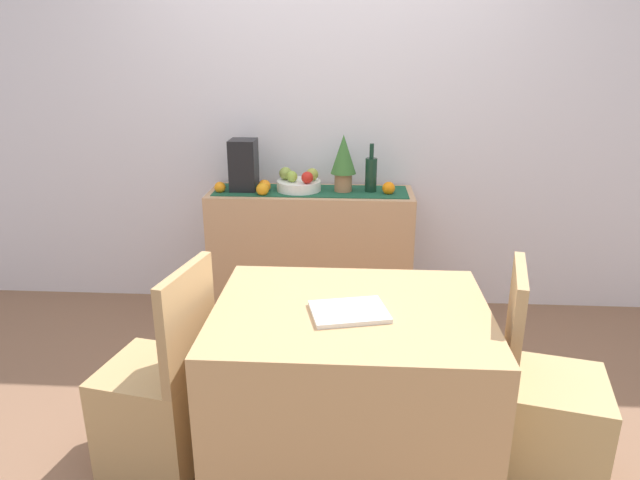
{
  "coord_description": "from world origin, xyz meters",
  "views": [
    {
      "loc": [
        0.17,
        -2.48,
        1.69
      ],
      "look_at": [
        -0.0,
        0.36,
        0.71
      ],
      "focal_mm": 31.53,
      "sensor_mm": 36.0,
      "label": 1
    }
  ],
  "objects_px": {
    "wine_bottle": "(371,174)",
    "chair_near_window": "(160,405)",
    "potted_plant": "(343,160)",
    "chair_by_corner": "(546,419)",
    "fruit_bowl": "(299,186)",
    "open_book": "(349,312)",
    "coffee_maker": "(244,165)",
    "dining_table": "(350,390)",
    "sideboard_console": "(311,254)"
  },
  "relations": [
    {
      "from": "dining_table",
      "to": "chair_by_corner",
      "type": "height_order",
      "value": "chair_by_corner"
    },
    {
      "from": "open_book",
      "to": "coffee_maker",
      "type": "bearing_deg",
      "value": 101.01
    },
    {
      "from": "dining_table",
      "to": "chair_near_window",
      "type": "distance_m",
      "value": 0.8
    },
    {
      "from": "fruit_bowl",
      "to": "chair_by_corner",
      "type": "bearing_deg",
      "value": -51.54
    },
    {
      "from": "dining_table",
      "to": "chair_by_corner",
      "type": "relative_size",
      "value": 1.18
    },
    {
      "from": "fruit_bowl",
      "to": "chair_by_corner",
      "type": "height_order",
      "value": "fruit_bowl"
    },
    {
      "from": "dining_table",
      "to": "chair_near_window",
      "type": "bearing_deg",
      "value": -179.77
    },
    {
      "from": "sideboard_console",
      "to": "chair_near_window",
      "type": "bearing_deg",
      "value": -110.12
    },
    {
      "from": "chair_by_corner",
      "to": "coffee_maker",
      "type": "bearing_deg",
      "value": 135.92
    },
    {
      "from": "chair_near_window",
      "to": "potted_plant",
      "type": "bearing_deg",
      "value": 63.18
    },
    {
      "from": "coffee_maker",
      "to": "chair_near_window",
      "type": "bearing_deg",
      "value": -94.42
    },
    {
      "from": "wine_bottle",
      "to": "coffee_maker",
      "type": "xyz_separation_m",
      "value": [
        -0.79,
        0.0,
        0.05
      ]
    },
    {
      "from": "potted_plant",
      "to": "open_book",
      "type": "bearing_deg",
      "value": -87.72
    },
    {
      "from": "sideboard_console",
      "to": "chair_near_window",
      "type": "xyz_separation_m",
      "value": [
        -0.53,
        -1.44,
        -0.15
      ]
    },
    {
      "from": "open_book",
      "to": "chair_by_corner",
      "type": "relative_size",
      "value": 0.31
    },
    {
      "from": "potted_plant",
      "to": "chair_near_window",
      "type": "distance_m",
      "value": 1.79
    },
    {
      "from": "dining_table",
      "to": "potted_plant",
      "type": "bearing_deg",
      "value": 92.68
    },
    {
      "from": "potted_plant",
      "to": "fruit_bowl",
      "type": "bearing_deg",
      "value": 180.0
    },
    {
      "from": "dining_table",
      "to": "open_book",
      "type": "bearing_deg",
      "value": -99.05
    },
    {
      "from": "sideboard_console",
      "to": "coffee_maker",
      "type": "height_order",
      "value": "coffee_maker"
    },
    {
      "from": "coffee_maker",
      "to": "dining_table",
      "type": "xyz_separation_m",
      "value": [
        0.68,
        -1.44,
        -0.63
      ]
    },
    {
      "from": "wine_bottle",
      "to": "chair_near_window",
      "type": "xyz_separation_m",
      "value": [
        -0.9,
        -1.44,
        -0.69
      ]
    },
    {
      "from": "fruit_bowl",
      "to": "potted_plant",
      "type": "xyz_separation_m",
      "value": [
        0.28,
        -0.0,
        0.17
      ]
    },
    {
      "from": "wine_bottle",
      "to": "chair_by_corner",
      "type": "relative_size",
      "value": 0.34
    },
    {
      "from": "chair_by_corner",
      "to": "wine_bottle",
      "type": "bearing_deg",
      "value": 115.81
    },
    {
      "from": "fruit_bowl",
      "to": "chair_near_window",
      "type": "bearing_deg",
      "value": -107.46
    },
    {
      "from": "sideboard_console",
      "to": "open_book",
      "type": "height_order",
      "value": "sideboard_console"
    },
    {
      "from": "wine_bottle",
      "to": "open_book",
      "type": "distance_m",
      "value": 1.51
    },
    {
      "from": "sideboard_console",
      "to": "fruit_bowl",
      "type": "bearing_deg",
      "value": 180.0
    },
    {
      "from": "wine_bottle",
      "to": "chair_near_window",
      "type": "relative_size",
      "value": 0.34
    },
    {
      "from": "dining_table",
      "to": "chair_by_corner",
      "type": "xyz_separation_m",
      "value": [
        0.8,
        0.0,
        -0.1
      ]
    },
    {
      "from": "fruit_bowl",
      "to": "dining_table",
      "type": "distance_m",
      "value": 1.56
    },
    {
      "from": "potted_plant",
      "to": "dining_table",
      "type": "distance_m",
      "value": 1.59
    },
    {
      "from": "wine_bottle",
      "to": "chair_near_window",
      "type": "height_order",
      "value": "wine_bottle"
    },
    {
      "from": "coffee_maker",
      "to": "chair_near_window",
      "type": "relative_size",
      "value": 0.35
    },
    {
      "from": "sideboard_console",
      "to": "chair_by_corner",
      "type": "xyz_separation_m",
      "value": [
        1.06,
        -1.43,
        -0.15
      ]
    },
    {
      "from": "fruit_bowl",
      "to": "open_book",
      "type": "relative_size",
      "value": 0.98
    },
    {
      "from": "chair_by_corner",
      "to": "chair_near_window",
      "type": "bearing_deg",
      "value": -179.75
    },
    {
      "from": "sideboard_console",
      "to": "wine_bottle",
      "type": "bearing_deg",
      "value": 0.0
    },
    {
      "from": "coffee_maker",
      "to": "potted_plant",
      "type": "bearing_deg",
      "value": -0.0
    },
    {
      "from": "sideboard_console",
      "to": "open_book",
      "type": "xyz_separation_m",
      "value": [
        0.26,
        -1.49,
        0.33
      ]
    },
    {
      "from": "fruit_bowl",
      "to": "open_book",
      "type": "height_order",
      "value": "fruit_bowl"
    },
    {
      "from": "fruit_bowl",
      "to": "potted_plant",
      "type": "height_order",
      "value": "potted_plant"
    },
    {
      "from": "fruit_bowl",
      "to": "wine_bottle",
      "type": "relative_size",
      "value": 0.91
    },
    {
      "from": "potted_plant",
      "to": "chair_by_corner",
      "type": "xyz_separation_m",
      "value": [
        0.86,
        -1.43,
        -0.78
      ]
    },
    {
      "from": "coffee_maker",
      "to": "fruit_bowl",
      "type": "bearing_deg",
      "value": 0.0
    },
    {
      "from": "sideboard_console",
      "to": "fruit_bowl",
      "type": "distance_m",
      "value": 0.46
    },
    {
      "from": "open_book",
      "to": "wine_bottle",
      "type": "bearing_deg",
      "value": 72.3
    },
    {
      "from": "sideboard_console",
      "to": "fruit_bowl",
      "type": "relative_size",
      "value": 4.64
    },
    {
      "from": "sideboard_console",
      "to": "chair_by_corner",
      "type": "distance_m",
      "value": 1.79
    }
  ]
}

